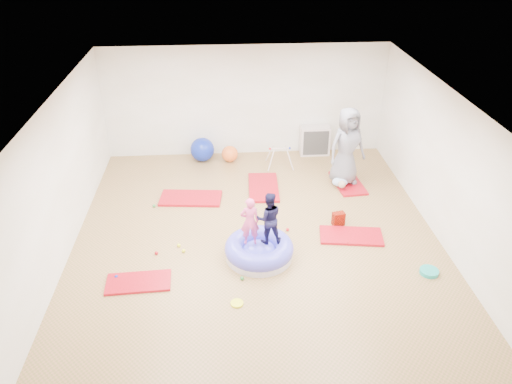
{
  "coord_description": "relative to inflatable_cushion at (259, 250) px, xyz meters",
  "views": [
    {
      "loc": [
        -0.59,
        -7.89,
        5.58
      ],
      "look_at": [
        0.0,
        0.3,
        0.9
      ],
      "focal_mm": 35.0,
      "sensor_mm": 36.0,
      "label": 1
    }
  ],
  "objects": [
    {
      "name": "inflatable_cushion",
      "position": [
        0.0,
        0.0,
        0.0
      ],
      "size": [
        1.26,
        1.26,
        0.4
      ],
      "rotation": [
        0.0,
        0.0,
        -0.27
      ],
      "color": "silver",
      "rests_on": "ground"
    },
    {
      "name": "infant",
      "position": [
        2.05,
        2.44,
        0.01
      ],
      "size": [
        0.37,
        0.38,
        0.22
      ],
      "color": "#ABC8F0",
      "rests_on": "gym_mat_rear_right"
    },
    {
      "name": "gym_mat_front_left",
      "position": [
        -2.11,
        -0.6,
        -0.13
      ],
      "size": [
        1.11,
        0.6,
        0.05
      ],
      "primitive_type": "cube",
      "rotation": [
        0.0,
        0.0,
        0.05
      ],
      "color": "red",
      "rests_on": "ground"
    },
    {
      "name": "infant_play_gym",
      "position": [
        0.79,
        3.66,
        0.18
      ],
      "size": [
        0.65,
        0.62,
        0.5
      ],
      "rotation": [
        0.0,
        0.0,
        0.24
      ],
      "color": "beige",
      "rests_on": "ground"
    },
    {
      "name": "child_navy",
      "position": [
        0.17,
        0.04,
        0.71
      ],
      "size": [
        0.51,
        0.41,
        1.0
      ],
      "primitive_type": "imported",
      "rotation": [
        0.0,
        0.0,
        3.2
      ],
      "color": "black",
      "rests_on": "inflatable_cushion"
    },
    {
      "name": "room",
      "position": [
        0.0,
        0.53,
        1.25
      ],
      "size": [
        7.01,
        8.01,
        2.81
      ],
      "color": "#A4744B",
      "rests_on": "ground"
    },
    {
      "name": "adult_caregiver",
      "position": [
        2.18,
        2.66,
        0.79
      ],
      "size": [
        1.02,
        0.82,
        1.8
      ],
      "primitive_type": "imported",
      "rotation": [
        0.0,
        0.0,
        0.32
      ],
      "color": "slate",
      "rests_on": "gym_mat_rear_right"
    },
    {
      "name": "gym_mat_mid_left",
      "position": [
        -1.34,
        2.19,
        -0.13
      ],
      "size": [
        1.39,
        0.8,
        0.06
      ],
      "primitive_type": "cube",
      "rotation": [
        0.0,
        0.0,
        -0.1
      ],
      "color": "red",
      "rests_on": "ground"
    },
    {
      "name": "gym_mat_right",
      "position": [
        1.84,
        0.51,
        -0.13
      ],
      "size": [
        1.28,
        0.77,
        0.05
      ],
      "primitive_type": "cube",
      "rotation": [
        0.0,
        0.0,
        -0.14
      ],
      "color": "red",
      "rests_on": "ground"
    },
    {
      "name": "gym_mat_center_back",
      "position": [
        0.3,
        2.57,
        -0.13
      ],
      "size": [
        0.72,
        1.36,
        0.06
      ],
      "primitive_type": "cube",
      "rotation": [
        0.0,
        0.0,
        1.53
      ],
      "color": "red",
      "rests_on": "ground"
    },
    {
      "name": "yellow_toy",
      "position": [
        -0.46,
        -1.23,
        -0.14
      ],
      "size": [
        0.21,
        0.21,
        0.03
      ],
      "primitive_type": "cylinder",
      "color": "#F5FF19",
      "rests_on": "ground"
    },
    {
      "name": "exercise_ball_blue",
      "position": [
        -1.11,
        4.13,
        0.15
      ],
      "size": [
        0.6,
        0.6,
        0.6
      ],
      "primitive_type": "sphere",
      "color": "#1126A3",
      "rests_on": "ground"
    },
    {
      "name": "balance_disc",
      "position": [
        2.94,
        -0.69,
        -0.12
      ],
      "size": [
        0.33,
        0.33,
        0.07
      ],
      "primitive_type": "cylinder",
      "color": "teal",
      "rests_on": "ground"
    },
    {
      "name": "backpack",
      "position": [
        1.68,
        0.96,
        -0.02
      ],
      "size": [
        0.27,
        0.2,
        0.28
      ],
      "primitive_type": "cube",
      "rotation": [
        0.0,
        0.0,
        0.22
      ],
      "color": "#BE1802",
      "rests_on": "ground"
    },
    {
      "name": "gym_mat_rear_right",
      "position": [
        2.28,
        2.64,
        -0.13
      ],
      "size": [
        0.69,
        1.23,
        0.05
      ],
      "primitive_type": "cube",
      "rotation": [
        0.0,
        0.0,
        1.66
      ],
      "color": "red",
      "rests_on": "ground"
    },
    {
      "name": "child_pink",
      "position": [
        -0.17,
        0.0,
        0.68
      ],
      "size": [
        0.35,
        0.24,
        0.94
      ],
      "primitive_type": "imported",
      "rotation": [
        0.0,
        0.0,
        3.2
      ],
      "color": "#E1498A",
      "rests_on": "inflatable_cushion"
    },
    {
      "name": "ball_pit_balls",
      "position": [
        -0.78,
        0.54,
        -0.12
      ],
      "size": [
        4.31,
        2.77,
        0.07
      ],
      "color": "red",
      "rests_on": "ground"
    },
    {
      "name": "cube_shelf",
      "position": [
        1.78,
        4.33,
        0.22
      ],
      "size": [
        0.75,
        0.37,
        0.75
      ],
      "color": "beige",
      "rests_on": "ground"
    },
    {
      "name": "exercise_ball_orange",
      "position": [
        -0.43,
        4.04,
        0.05
      ],
      "size": [
        0.41,
        0.41,
        0.41
      ],
      "primitive_type": "sphere",
      "color": "orange",
      "rests_on": "ground"
    }
  ]
}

